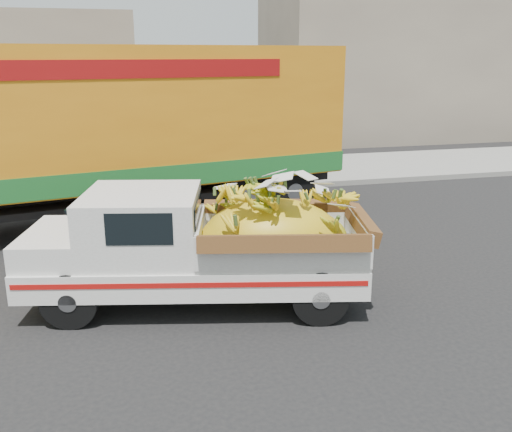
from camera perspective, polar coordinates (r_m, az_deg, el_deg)
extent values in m
plane|color=black|center=(8.08, -13.04, -11.19)|extent=(100.00, 100.00, 0.00)
cube|color=gray|center=(15.28, -14.00, 2.00)|extent=(60.00, 0.25, 0.15)
cube|color=gray|center=(17.33, -14.12, 3.59)|extent=(60.00, 4.00, 0.14)
cube|color=gray|center=(27.68, 16.47, 13.99)|extent=(14.00, 6.00, 6.00)
cylinder|color=black|center=(8.25, -18.15, -8.00)|extent=(0.82, 0.40, 0.79)
cylinder|color=black|center=(9.61, -15.69, -4.37)|extent=(0.82, 0.40, 0.79)
cylinder|color=black|center=(7.99, 6.43, -8.05)|extent=(0.82, 0.40, 0.79)
cylinder|color=black|center=(9.39, 5.15, -4.30)|extent=(0.82, 0.40, 0.79)
cube|color=silver|center=(8.57, -6.08, -5.03)|extent=(5.16, 2.80, 0.41)
cube|color=#A50F0C|center=(7.72, -6.57, -6.91)|extent=(4.67, 1.06, 0.07)
cube|color=silver|center=(9.12, -21.36, -5.51)|extent=(0.48, 1.71, 0.15)
cube|color=silver|center=(8.83, -19.24, -2.55)|extent=(1.23, 1.82, 0.37)
cube|color=silver|center=(8.45, -11.31, -0.76)|extent=(1.95, 2.01, 0.94)
cube|color=black|center=(7.58, -11.64, -1.33)|extent=(0.87, 0.21, 0.44)
cube|color=silver|center=(8.41, 2.34, -1.98)|extent=(2.72, 2.25, 0.53)
ellipsoid|color=#F3AB15|center=(8.44, 1.63, -2.69)|extent=(2.42, 1.86, 1.33)
cylinder|color=black|center=(13.36, 3.61, 2.56)|extent=(1.14, 0.53, 1.10)
cylinder|color=black|center=(15.09, -0.10, 4.15)|extent=(1.14, 0.53, 1.10)
cylinder|color=black|center=(12.83, -1.08, 2.03)|extent=(1.14, 0.53, 1.10)
cylinder|color=black|center=(14.62, -4.36, 3.72)|extent=(1.14, 0.53, 1.10)
cube|color=black|center=(12.76, -17.48, 2.28)|extent=(11.96, 3.32, 0.36)
cube|color=orange|center=(12.50, -18.09, 9.42)|extent=(12.02, 4.74, 2.84)
cube|color=#1C6326|center=(12.67, -17.64, 4.17)|extent=(12.08, 4.78, 0.45)
cube|color=maroon|center=(11.19, -17.58, 13.78)|extent=(8.24, 1.66, 0.35)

